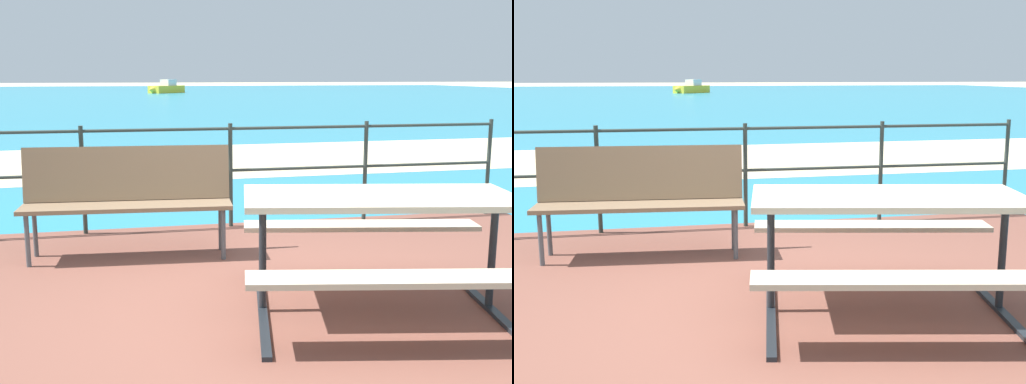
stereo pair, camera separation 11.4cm
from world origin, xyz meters
The scene contains 8 objects.
ground_plane centered at (0.00, 0.00, 0.00)m, with size 240.00×240.00×0.00m, color beige.
patio_paving centered at (0.00, 0.00, 0.03)m, with size 6.40×5.20×0.06m, color brown.
sea_water centered at (0.00, 40.00, 0.01)m, with size 90.00×90.00×0.01m, color teal.
beach_strip centered at (0.00, 8.05, 0.01)m, with size 54.00×4.71×0.01m, color beige.
picnic_table centered at (0.57, -0.07, 0.66)m, with size 2.02×1.82×0.80m.
park_bench centered at (-1.05, 1.61, 0.63)m, with size 1.80×0.55×0.95m.
railing_fence centered at (0.00, 2.47, 0.74)m, with size 5.94×0.04×1.08m.
boat_near centered at (2.58, 51.70, 0.42)m, with size 3.44×3.48×1.16m.
Camera 2 is at (-0.94, -3.83, 1.63)m, focal length 43.75 mm.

